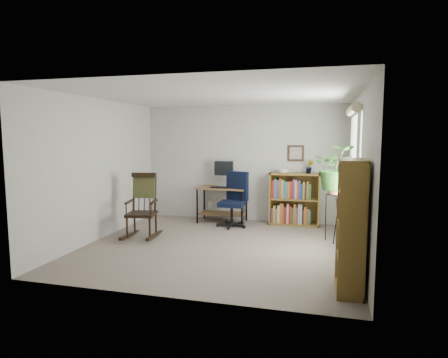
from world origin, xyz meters
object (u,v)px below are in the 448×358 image
(desk, at_px, (222,205))
(tall_bookshelf, at_px, (351,226))
(rocking_chair, at_px, (141,205))
(low_bookshelf, at_px, (294,199))
(office_chair, at_px, (232,199))

(desk, bearing_deg, tall_bookshelf, -52.54)
(desk, distance_m, tall_bookshelf, 3.79)
(rocking_chair, height_order, low_bookshelf, rocking_chair)
(office_chair, distance_m, rocking_chair, 1.77)
(tall_bookshelf, bearing_deg, desk, 127.46)
(desk, bearing_deg, office_chair, -51.16)
(low_bookshelf, bearing_deg, tall_bookshelf, -74.93)
(desk, relative_size, low_bookshelf, 0.97)
(office_chair, bearing_deg, desk, 146.50)
(office_chair, xyz_separation_m, rocking_chair, (-1.35, -1.15, 0.03))
(office_chair, distance_m, tall_bookshelf, 3.32)
(desk, xyz_separation_m, low_bookshelf, (1.46, 0.12, 0.16))
(office_chair, relative_size, tall_bookshelf, 0.72)
(desk, relative_size, rocking_chair, 0.88)
(office_chair, height_order, rocking_chair, rocking_chair)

